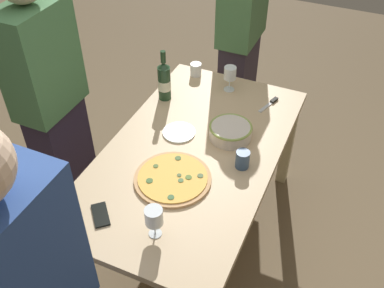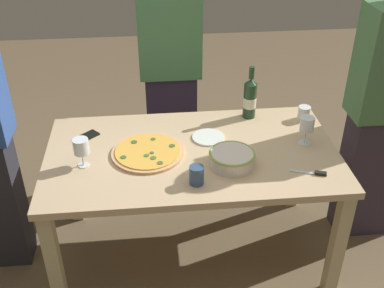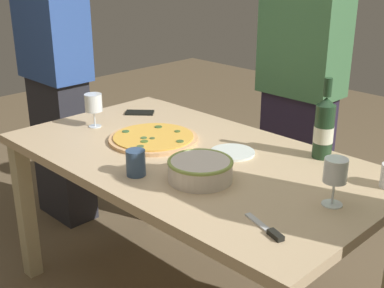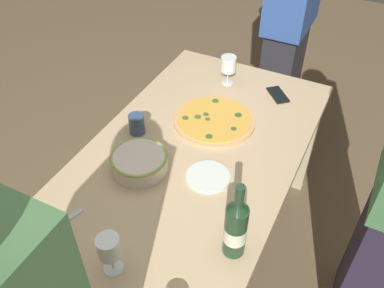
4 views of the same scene
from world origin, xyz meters
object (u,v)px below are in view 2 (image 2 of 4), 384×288
Objects in this scene: dining_table at (192,165)px; side_plate at (208,137)px; wine_glass_by_bottle at (81,147)px; pizza_knife at (313,173)px; cup_ceramic at (197,175)px; person_guest_left at (170,70)px; wine_glass_near_pizza at (307,125)px; serving_bowl at (232,158)px; cell_phone at (86,137)px; wine_bottle at (250,98)px; pizza at (148,152)px; cup_amber at (304,113)px.

side_plate is (0.11, 0.13, 0.10)m from dining_table.
dining_table is 9.99× the size of wine_glass_by_bottle.
side_plate is at bearing 140.80° from pizza_knife.
side_plate reaches higher than dining_table.
cup_ceramic is 0.06× the size of person_guest_left.
serving_bowl is at bearing -159.04° from wine_glass_near_pizza.
wine_glass_by_bottle is at bearing -32.92° from person_guest_left.
cell_phone is at bearing 171.37° from wine_glass_near_pizza.
dining_table is 0.63m from cell_phone.
cup_ceramic reaches higher than dining_table.
wine_glass_by_bottle is 1.11× the size of cell_phone.
cell_phone is (-0.98, -0.15, -0.12)m from wine_bottle.
wine_glass_by_bottle is at bearing 170.65° from pizza_knife.
cell_phone is at bearing -171.26° from wine_bottle.
pizza_knife is (0.60, -0.27, 0.10)m from dining_table.
wine_bottle is 0.38m from side_plate.
wine_glass_by_bottle is (-0.77, 0.07, 0.07)m from serving_bowl.
wine_glass_by_bottle is at bearing 174.51° from serving_bowl.
wine_glass_by_bottle is 0.10× the size of person_guest_left.
person_guest_left reaches higher than serving_bowl.
serving_bowl reaches higher than pizza.
dining_table is at bearing 0.00° from person_guest_left.
side_plate is 0.11× the size of person_guest_left.
serving_bowl is 2.44× the size of cup_ceramic.
person_guest_left is (0.53, 0.66, 0.10)m from cell_phone.
dining_table is 8.58× the size of side_plate.
cup_amber is (0.96, 0.29, 0.03)m from pizza.
wine_bottle reaches higher than dining_table.
wine_bottle is 2.00× the size of wine_glass_near_pizza.
serving_bowl is 0.48m from wine_glass_near_pizza.
wine_glass_near_pizza reaches higher than cell_phone.
side_plate is at bearing 41.43° from cell_phone.
pizza_knife is (-0.12, -0.56, -0.04)m from cup_amber.
pizza_knife reaches higher than cell_phone.
serving_bowl is at bearing -139.96° from cup_amber.
dining_table is 16.11× the size of cup_ceramic.
dining_table is 0.67m from wine_glass_near_pizza.
cup_amber reaches higher than pizza.
pizza_knife is at bearing 25.92° from cell_phone.
cup_ceramic reaches higher than pizza.
cell_phone is (-0.01, 0.28, -0.11)m from wine_glass_by_bottle.
pizza_knife is (0.84, -0.27, -0.00)m from pizza.
wine_glass_by_bottle is 0.61m from cup_ceramic.
dining_table is 4.85× the size of wine_bottle.
wine_glass_near_pizza is 1.66× the size of cup_ceramic.
cup_ceramic is at bearing -1.39° from person_guest_left.
wine_bottle is at bearing 56.56° from cell_phone.
wine_glass_by_bottle is (-0.58, -0.08, 0.21)m from dining_table.
dining_table is 0.95× the size of person_guest_left.
wine_bottle is at bearing 39.11° from side_plate.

